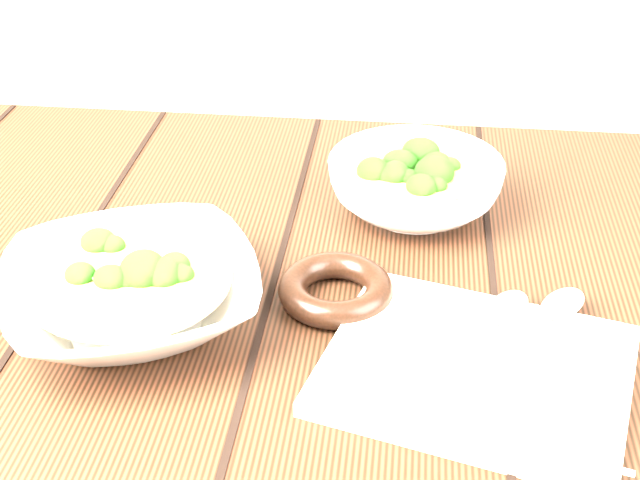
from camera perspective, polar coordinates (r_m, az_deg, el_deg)
table at (r=0.86m, az=-1.77°, el=-10.62°), size 1.20×0.80×0.75m
soup_bowl_front at (r=0.77m, az=-11.97°, el=-3.28°), size 0.28×0.28×0.06m
soup_bowl_back at (r=0.92m, az=6.09°, el=3.60°), size 0.23×0.23×0.06m
trivet at (r=0.79m, az=1.01°, el=-3.19°), size 0.12×0.12×0.03m
napkin at (r=0.72m, az=9.96°, el=-8.16°), size 0.27×0.24×0.01m
spoon_left at (r=0.75m, az=10.67°, el=-5.62°), size 0.11×0.18×0.01m
spoon_right at (r=0.76m, az=13.96°, el=-5.22°), size 0.12×0.17×0.01m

